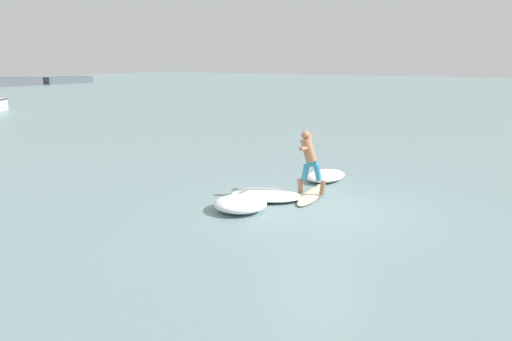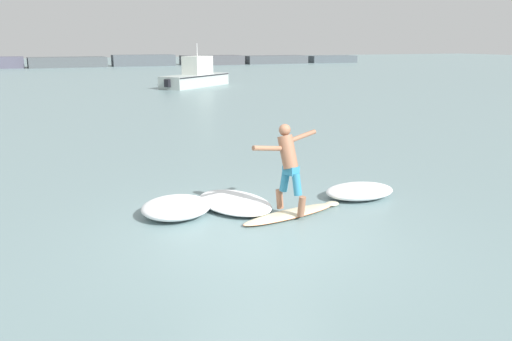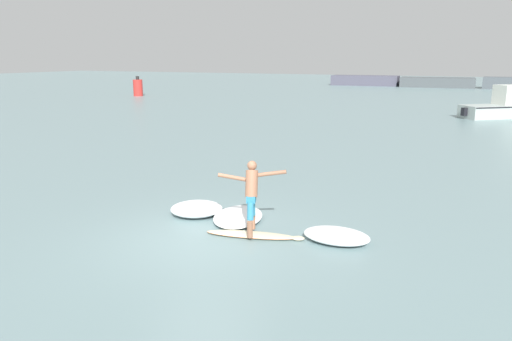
# 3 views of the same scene
# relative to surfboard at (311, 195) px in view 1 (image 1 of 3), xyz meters

# --- Properties ---
(ground_plane) EXTENTS (200.00, 200.00, 0.00)m
(ground_plane) POSITION_rel_surfboard_xyz_m (-0.92, -0.62, -0.04)
(ground_plane) COLOR gray
(surfboard) EXTENTS (2.32, 0.94, 0.22)m
(surfboard) POSITION_rel_surfboard_xyz_m (0.00, 0.00, 0.00)
(surfboard) COLOR beige
(surfboard) RESTS_ON ground
(surfer) EXTENTS (1.51, 0.82, 1.66)m
(surfer) POSITION_rel_surfboard_xyz_m (-0.06, 0.06, 1.01)
(surfer) COLOR #946147
(surfer) RESTS_ON surfboard
(wave_foam_at_tail) EXTENTS (1.82, 1.80, 0.33)m
(wave_foam_at_tail) POSITION_rel_surfboard_xyz_m (-2.03, 0.84, 0.12)
(wave_foam_at_tail) COLOR white
(wave_foam_at_tail) RESTS_ON ground
(wave_foam_at_nose) EXTENTS (1.66, 2.12, 0.20)m
(wave_foam_at_nose) POSITION_rel_surfboard_xyz_m (-0.84, 0.89, 0.06)
(wave_foam_at_nose) COLOR white
(wave_foam_at_nose) RESTS_ON ground
(wave_foam_beside) EXTENTS (1.53, 1.06, 0.28)m
(wave_foam_beside) POSITION_rel_surfboard_xyz_m (1.83, 0.50, 0.10)
(wave_foam_beside) COLOR white
(wave_foam_beside) RESTS_ON ground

